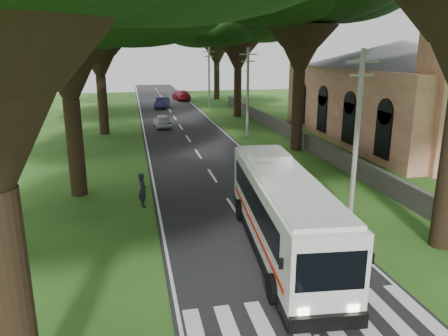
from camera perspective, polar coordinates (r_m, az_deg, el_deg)
name	(u,v)px	position (r m, az deg, el deg)	size (l,w,h in m)	color
ground	(287,290)	(15.68, 8.17, -15.52)	(140.00, 140.00, 0.00)	#214914
road	(190,141)	(38.70, -4.50, 3.53)	(8.00, 120.00, 0.04)	black
crosswalk	(309,325)	(14.13, 11.08, -19.52)	(8.00, 3.00, 0.01)	silver
property_wall	(290,133)	(39.79, 8.67, 4.60)	(0.35, 50.00, 1.20)	#383533
church	(400,84)	(41.09, 22.01, 10.08)	(14.00, 24.00, 11.60)	#BC6E5C
pole_near	(357,132)	(21.59, 16.98, 4.55)	(1.60, 0.24, 8.00)	gray
pole_mid	(248,91)	(40.10, 3.11, 10.01)	(1.60, 0.24, 8.00)	gray
pole_far	(209,77)	(59.58, -1.97, 11.84)	(1.60, 0.24, 8.00)	gray
tree_l_midb	(96,13)	(42.73, -16.38, 18.85)	(15.12, 15.12, 14.23)	black
tree_l_far	(98,26)	(60.71, -16.15, 17.39)	(13.60, 13.60, 13.60)	black
tree_r_midb	(238,18)	(52.13, 1.87, 19.00)	(14.30, 14.30, 14.32)	black
tree_r_far	(217,26)	(69.90, -0.98, 18.11)	(15.11, 15.11, 14.44)	black
coach_bus	(282,210)	(17.67, 7.58, -5.46)	(3.37, 11.23, 3.26)	white
distant_car_a	(162,121)	(45.52, -8.07, 6.14)	(1.60, 3.99, 1.36)	silver
distant_car_b	(162,103)	(60.20, -8.10, 8.45)	(1.51, 4.32, 1.42)	navy
distant_car_c	(181,95)	(69.09, -5.58, 9.47)	(2.11, 5.19, 1.50)	maroon
pedestrian	(143,190)	(22.97, -10.59, -2.84)	(0.66, 0.43, 1.81)	black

